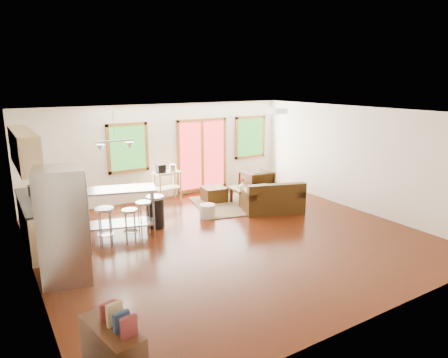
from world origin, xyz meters
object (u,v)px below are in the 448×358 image
rug (244,203)px  ottoman (214,194)px  island (116,204)px  kitchen_cart (166,176)px  coffee_table (251,189)px  loveseat (273,200)px  armchair (256,181)px  refrigerator (64,225)px

rug → ottoman: bearing=133.6°
island → kitchen_cart: size_ratio=1.65×
coffee_table → ottoman: (-0.79, 0.61, -0.18)m
loveseat → armchair: size_ratio=2.03×
loveseat → armchair: bearing=89.1°
loveseat → refrigerator: refrigerator is taller
coffee_table → armchair: armchair is taller
ottoman → kitchen_cart: (-1.12, 0.60, 0.53)m
rug → coffee_table: 0.43m
coffee_table → armchair: 0.76m
armchair → ottoman: bearing=-0.2°
kitchen_cart → ottoman: bearing=-28.0°
rug → armchair: 1.00m
loveseat → ottoman: (-0.82, 1.52, -0.11)m
coffee_table → island: bearing=-172.6°
refrigerator → island: bearing=60.2°
rug → refrigerator: (-4.83, -1.94, 0.93)m
coffee_table → island: island is taller
coffee_table → armchair: size_ratio=1.41×
loveseat → coffee_table: 0.91m
rug → loveseat: (0.25, -0.92, 0.29)m
island → loveseat: bearing=-6.3°
ottoman → refrigerator: size_ratio=0.32×
island → ottoman: bearing=20.2°
ottoman → island: 3.23m
armchair → refrigerator: (-5.61, -2.45, 0.54)m
island → kitchen_cart: kitchen_cart is taller
armchair → rug: bearing=37.2°
rug → kitchen_cart: kitchen_cart is taller
armchair → ottoman: (-1.34, 0.09, -0.21)m
rug → ottoman: (-0.57, 0.60, 0.19)m
rug → coffee_table: bearing=-2.5°
kitchen_cart → rug: bearing=-35.2°
coffee_table → kitchen_cart: bearing=147.7°
refrigerator → island: refrigerator is taller
armchair → island: island is taller
rug → island: island is taller
refrigerator → coffee_table: bearing=32.4°
loveseat → refrigerator: size_ratio=0.87×
ottoman → armchair: bearing=-4.0°
ottoman → refrigerator: bearing=-149.2°
loveseat → coffee_table: bearing=111.2°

